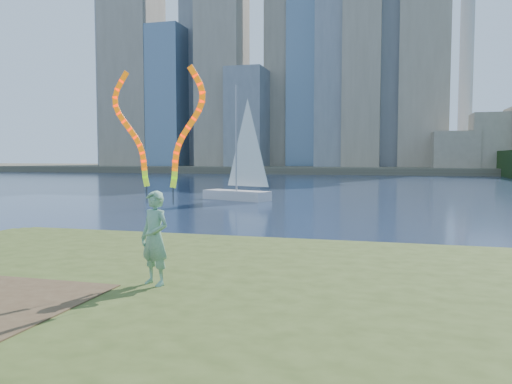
% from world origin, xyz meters
% --- Properties ---
extents(ground, '(320.00, 320.00, 0.00)m').
position_xyz_m(ground, '(0.00, 0.00, 0.00)').
color(ground, '#1A2842').
rests_on(ground, ground).
extents(grassy_knoll, '(20.00, 18.00, 0.80)m').
position_xyz_m(grassy_knoll, '(0.00, -2.30, 0.34)').
color(grassy_knoll, '#39481A').
rests_on(grassy_knoll, ground).
extents(far_shore, '(320.00, 40.00, 1.20)m').
position_xyz_m(far_shore, '(0.00, 95.00, 0.60)').
color(far_shore, '#4D4838').
rests_on(far_shore, ground).
extents(woman_with_ribbons, '(1.92, 0.75, 4.00)m').
position_xyz_m(woman_with_ribbons, '(-0.05, -1.44, 2.21)').
color(woman_with_ribbons, '#16663F').
rests_on(woman_with_ribbons, grassy_knoll).
extents(sailboat, '(5.22, 3.37, 8.03)m').
position_xyz_m(sailboat, '(-6.43, 23.95, 1.38)').
color(sailboat, beige).
rests_on(sailboat, ground).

